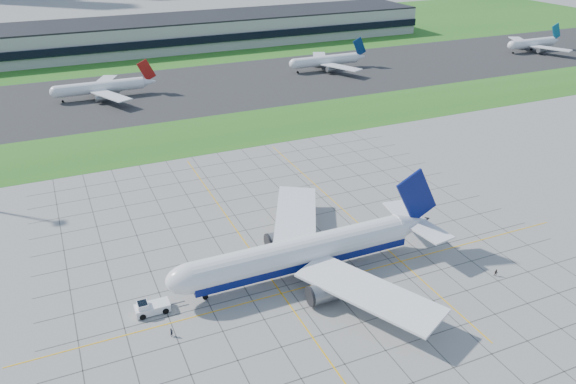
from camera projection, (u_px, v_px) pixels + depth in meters
name	position (u px, v px, depth m)	size (l,w,h in m)	color
ground	(322.00, 276.00, 115.63)	(1400.00, 1400.00, 0.00)	#9A9A94
grass_median	(201.00, 135.00, 189.29)	(700.00, 35.00, 0.04)	#21631C
asphalt_taxiway	(165.00, 92.00, 234.30)	(700.00, 75.00, 0.04)	#383838
grass_far	(122.00, 42.00, 324.34)	(700.00, 145.00, 0.04)	#21631C
apron_markings	(301.00, 249.00, 124.86)	(120.00, 130.00, 0.03)	#474744
terminal	(200.00, 31.00, 314.74)	(260.00, 43.00, 15.80)	#B7B7B2
airliner	(304.00, 253.00, 114.06)	(60.59, 61.46, 19.09)	white
pushback_tug	(151.00, 307.00, 104.63)	(9.36, 3.30, 2.60)	white
crew_near	(172.00, 332.00, 98.86)	(0.62, 0.41, 1.70)	black
crew_far	(496.00, 273.00, 115.30)	(0.76, 0.60, 1.57)	black
distant_jet_1	(102.00, 87.00, 225.10)	(39.45, 42.66, 14.08)	white
distant_jet_2	(327.00, 60.00, 265.63)	(38.25, 42.66, 14.08)	white
distant_jet_3	(533.00, 43.00, 301.14)	(33.74, 42.66, 14.08)	white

